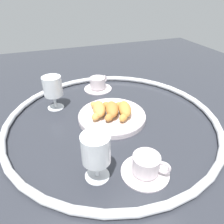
% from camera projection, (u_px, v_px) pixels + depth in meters
% --- Properties ---
extents(ground_plane, '(2.20, 2.20, 0.00)m').
position_uv_depth(ground_plane, '(112.00, 121.00, 0.80)').
color(ground_plane, '#2D3038').
extents(table_chrome_rim, '(0.80, 0.80, 0.02)m').
position_uv_depth(table_chrome_rim, '(112.00, 118.00, 0.79)').
color(table_chrome_rim, silver).
rests_on(table_chrome_rim, ground_plane).
extents(pastry_plate, '(0.26, 0.26, 0.02)m').
position_uv_depth(pastry_plate, '(112.00, 116.00, 0.80)').
color(pastry_plate, silver).
rests_on(pastry_plate, ground_plane).
extents(croissant_large, '(0.13, 0.08, 0.04)m').
position_uv_depth(croissant_large, '(124.00, 110.00, 0.79)').
color(croissant_large, '#CC893D').
rests_on(croissant_large, pastry_plate).
extents(croissant_small, '(0.13, 0.09, 0.04)m').
position_uv_depth(croissant_small, '(111.00, 109.00, 0.79)').
color(croissant_small, '#BC7A38').
rests_on(croissant_small, pastry_plate).
extents(croissant_extra, '(0.13, 0.08, 0.04)m').
position_uv_depth(croissant_extra, '(98.00, 109.00, 0.79)').
color(croissant_extra, '#D6994C').
rests_on(croissant_extra, pastry_plate).
extents(coffee_cup_near, '(0.14, 0.14, 0.06)m').
position_uv_depth(coffee_cup_near, '(98.00, 84.00, 1.02)').
color(coffee_cup_near, silver).
rests_on(coffee_cup_near, ground_plane).
extents(coffee_cup_far, '(0.14, 0.14, 0.06)m').
position_uv_depth(coffee_cup_far, '(147.00, 166.00, 0.57)').
color(coffee_cup_far, silver).
rests_on(coffee_cup_far, ground_plane).
extents(juice_glass_left, '(0.08, 0.08, 0.14)m').
position_uv_depth(juice_glass_left, '(96.00, 151.00, 0.52)').
color(juice_glass_left, white).
rests_on(juice_glass_left, ground_plane).
extents(juice_glass_right, '(0.08, 0.08, 0.14)m').
position_uv_depth(juice_glass_right, '(53.00, 88.00, 0.83)').
color(juice_glass_right, white).
rests_on(juice_glass_right, ground_plane).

